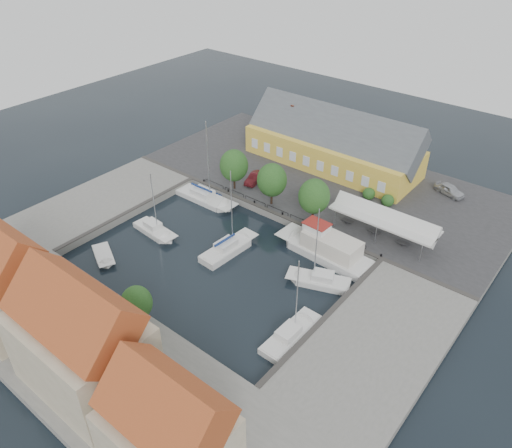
{
  "coord_description": "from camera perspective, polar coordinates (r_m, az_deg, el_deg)",
  "views": [
    {
      "loc": [
        34.52,
        -36.71,
        38.5
      ],
      "look_at": [
        0.0,
        6.0,
        1.5
      ],
      "focal_mm": 35.0,
      "sensor_mm": 36.0,
      "label": 1
    }
  ],
  "objects": [
    {
      "name": "west_quay",
      "position": [
        76.44,
        -16.85,
        2.57
      ],
      "size": [
        12.0,
        24.0,
        1.0
      ],
      "primitive_type": "cube",
      "color": "slate",
      "rests_on": "ground"
    },
    {
      "name": "launch_sw",
      "position": [
        65.66,
        -17.0,
        -3.57
      ],
      "size": [
        5.56,
        4.05,
        0.98
      ],
      "color": "silver",
      "rests_on": "ground"
    },
    {
      "name": "launch_nw",
      "position": [
        75.79,
        -5.68,
        3.34
      ],
      "size": [
        4.6,
        1.87,
        0.88
      ],
      "color": "navy",
      "rests_on": "ground"
    },
    {
      "name": "quay_edge_fittings",
      "position": [
        65.66,
        -0.67,
        -0.8
      ],
      "size": [
        56.0,
        24.72,
        0.4
      ],
      "color": "#383533",
      "rests_on": "north_quay"
    },
    {
      "name": "ground",
      "position": [
        63.42,
        -3.42,
        -3.48
      ],
      "size": [
        140.0,
        140.0,
        0.0
      ],
      "primitive_type": "plane",
      "color": "black",
      "rests_on": "ground"
    },
    {
      "name": "townhouses",
      "position": [
        48.08,
        -21.02,
        -11.76
      ],
      "size": [
        36.3,
        8.5,
        12.0
      ],
      "color": "beige",
      "rests_on": "south_bank"
    },
    {
      "name": "trawler",
      "position": [
        63.06,
        8.09,
        -2.89
      ],
      "size": [
        13.28,
        4.46,
        5.0
      ],
      "color": "silver",
      "rests_on": "ground"
    },
    {
      "name": "center_sailboat",
      "position": [
        63.57,
        -3.21,
        -2.95
      ],
      "size": [
        3.0,
        8.76,
        11.9
      ],
      "color": "silver",
      "rests_on": "ground"
    },
    {
      "name": "north_quay",
      "position": [
        78.75,
        7.83,
        4.78
      ],
      "size": [
        56.0,
        26.0,
        1.0
      ],
      "primitive_type": "cube",
      "color": "#2D2D30",
      "rests_on": "ground"
    },
    {
      "name": "east_boat_a",
      "position": [
        59.25,
        7.31,
        -6.56
      ],
      "size": [
        7.85,
        5.01,
        10.79
      ],
      "color": "silver",
      "rests_on": "ground"
    },
    {
      "name": "quay_trees",
      "position": [
        69.55,
        1.83,
        5.04
      ],
      "size": [
        18.2,
        4.2,
        6.3
      ],
      "color": "black",
      "rests_on": "north_quay"
    },
    {
      "name": "car_red",
      "position": [
        76.62,
        -0.15,
        5.28
      ],
      "size": [
        2.31,
        4.54,
        1.43
      ],
      "primitive_type": "imported",
      "rotation": [
        0.0,
        0.0,
        0.19
      ],
      "color": "#531318",
      "rests_on": "north_quay"
    },
    {
      "name": "tent_canopy",
      "position": [
        65.24,
        14.41,
        0.52
      ],
      "size": [
        14.0,
        4.0,
        2.83
      ],
      "color": "silver",
      "rests_on": "north_quay"
    },
    {
      "name": "car_silver",
      "position": [
        78.69,
        21.25,
        3.68
      ],
      "size": [
        5.0,
        3.22,
        1.59
      ],
      "primitive_type": "imported",
      "rotation": [
        0.0,
        0.0,
        1.26
      ],
      "color": "#B7BAC0",
      "rests_on": "north_quay"
    },
    {
      "name": "west_boat_c",
      "position": [
        68.37,
        -11.5,
        -0.82
      ],
      "size": [
        7.32,
        2.84,
        9.85
      ],
      "color": "silver",
      "rests_on": "ground"
    },
    {
      "name": "east_quay",
      "position": [
        52.97,
        13.54,
        -13.13
      ],
      "size": [
        12.0,
        24.0,
        1.0
      ],
      "primitive_type": "cube",
      "color": "slate",
      "rests_on": "ground"
    },
    {
      "name": "south_bank",
      "position": [
        53.69,
        -18.97,
        -13.53
      ],
      "size": [
        56.0,
        14.0,
        1.0
      ],
      "primitive_type": "cube",
      "color": "slate",
      "rests_on": "ground"
    },
    {
      "name": "west_boat_a",
      "position": [
        74.47,
        -5.83,
        2.89
      ],
      "size": [
        10.36,
        3.07,
        13.36
      ],
      "color": "silver",
      "rests_on": "ground"
    },
    {
      "name": "warehouse",
      "position": [
        82.29,
        8.52,
        9.13
      ],
      "size": [
        28.56,
        14.0,
        9.55
      ],
      "color": "gold",
      "rests_on": "north_quay"
    },
    {
      "name": "east_boat_c",
      "position": [
        52.63,
        3.91,
        -12.74
      ],
      "size": [
        2.7,
        8.06,
        10.27
      ],
      "color": "silver",
      "rests_on": "ground"
    }
  ]
}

